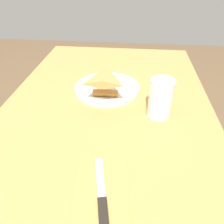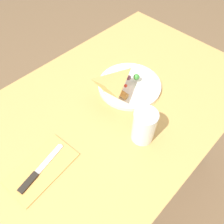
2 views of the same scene
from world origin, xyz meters
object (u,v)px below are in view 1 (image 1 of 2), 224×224
at_px(dining_table, 107,132).
at_px(napkin_folded, 101,191).
at_px(milk_glass, 160,100).
at_px(butter_knife, 101,193).
at_px(plate_pizza, 107,87).

bearing_deg(dining_table, napkin_folded, -175.26).
bearing_deg(dining_table, milk_glass, -102.67).
relative_size(napkin_folded, butter_knife, 1.21).
height_order(dining_table, napkin_folded, napkin_folded).
distance_m(napkin_folded, butter_knife, 0.01).
distance_m(plate_pizza, milk_glass, 0.23).
height_order(plate_pizza, milk_glass, milk_glass).
bearing_deg(butter_knife, dining_table, -7.13).
bearing_deg(milk_glass, napkin_folded, 154.20).
relative_size(dining_table, napkin_folded, 5.15).
height_order(milk_glass, napkin_folded, milk_glass).
relative_size(milk_glass, butter_knife, 0.70).
relative_size(plate_pizza, napkin_folded, 1.12).
bearing_deg(plate_pizza, milk_glass, -127.40).
height_order(napkin_folded, butter_knife, butter_knife).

